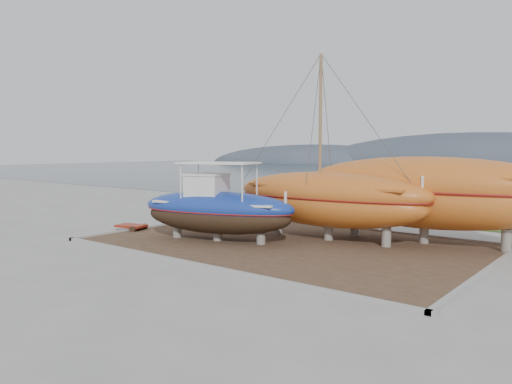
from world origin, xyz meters
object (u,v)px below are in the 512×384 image
Objects in this scene: blue_caique at (217,202)px; white_dinghy at (206,217)px; orange_sailboat at (330,148)px; orange_bare_hull at (425,201)px; red_trailer at (131,228)px.

blue_caique is 2.20× the size of white_dinghy.
blue_caique is 4.71m from white_dinghy.
orange_sailboat is (4.25, 3.64, 2.68)m from blue_caique.
white_dinghy is at bearing -176.82° from orange_sailboat.
orange_bare_hull is at bearing 18.70° from blue_caique.
orange_bare_hull is (11.90, 2.96, 1.50)m from white_dinghy.
blue_caique is at bearing -19.31° from white_dinghy.
white_dinghy is at bearing 37.32° from red_trailer.
orange_bare_hull is (4.11, 2.09, -2.59)m from orange_sailboat.
orange_bare_hull is at bearing 8.69° from red_trailer.
blue_caique is 6.21m from orange_sailboat.
orange_sailboat is at bearing 25.12° from white_dinghy.
blue_caique reaches higher than red_trailer.
white_dinghy is 0.30× the size of orange_bare_hull.
red_trailer is at bearing -160.65° from orange_bare_hull.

